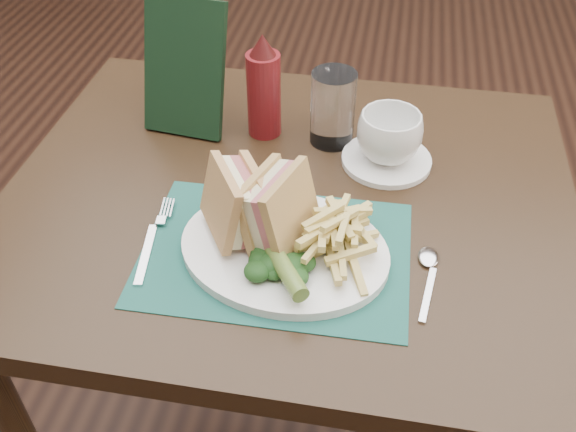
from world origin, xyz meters
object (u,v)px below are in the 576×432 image
(placemat, at_px, (276,253))
(plate, at_px, (284,250))
(sandwich_half_a, at_px, (221,205))
(drinking_glass, at_px, (333,108))
(table_main, at_px, (288,338))
(check_presenter, at_px, (184,68))
(saucer, at_px, (386,160))
(sandwich_half_b, at_px, (265,203))
(coffee_cup, at_px, (389,137))
(ketchup_bottle, at_px, (264,86))

(placemat, xyz_separation_m, plate, (0.01, -0.00, 0.01))
(sandwich_half_a, xyz_separation_m, drinking_glass, (0.12, 0.29, -0.01))
(table_main, height_order, placemat, placemat)
(placemat, bearing_deg, sandwich_half_a, 174.66)
(placemat, height_order, check_presenter, check_presenter)
(saucer, distance_m, check_presenter, 0.38)
(sandwich_half_b, distance_m, coffee_cup, 0.28)
(table_main, bearing_deg, drinking_glass, 72.36)
(drinking_glass, height_order, check_presenter, check_presenter)
(sandwich_half_b, bearing_deg, saucer, 72.88)
(check_presenter, bearing_deg, table_main, -30.70)
(plate, bearing_deg, table_main, 107.79)
(table_main, bearing_deg, sandwich_half_a, -118.27)
(placemat, relative_size, sandwich_half_a, 3.46)
(placemat, height_order, plate, plate)
(sandwich_half_a, relative_size, check_presenter, 0.47)
(sandwich_half_b, bearing_deg, coffee_cup, 72.88)
(saucer, bearing_deg, coffee_cup, 0.00)
(saucer, relative_size, ketchup_bottle, 0.81)
(sandwich_half_a, relative_size, saucer, 0.73)
(sandwich_half_b, distance_m, drinking_glass, 0.28)
(saucer, bearing_deg, check_presenter, 171.34)
(coffee_cup, bearing_deg, table_main, -144.64)
(sandwich_half_b, height_order, drinking_glass, same)
(coffee_cup, relative_size, ketchup_bottle, 0.57)
(sandwich_half_a, height_order, drinking_glass, drinking_glass)
(table_main, xyz_separation_m, saucer, (0.15, 0.11, 0.38))
(plate, height_order, coffee_cup, coffee_cup)
(sandwich_half_a, distance_m, saucer, 0.33)
(placemat, bearing_deg, plate, -1.61)
(saucer, bearing_deg, sandwich_half_b, -125.77)
(table_main, distance_m, placemat, 0.40)
(check_presenter, bearing_deg, placemat, -47.66)
(table_main, height_order, sandwich_half_a, sandwich_half_a)
(table_main, bearing_deg, plate, -82.33)
(saucer, height_order, drinking_glass, drinking_glass)
(table_main, relative_size, sandwich_half_b, 7.99)
(coffee_cup, bearing_deg, placemat, -120.11)
(sandwich_half_b, distance_m, ketchup_bottle, 0.28)
(ketchup_bottle, bearing_deg, coffee_cup, -13.97)
(table_main, xyz_separation_m, placemat, (0.01, -0.14, 0.38))
(sandwich_half_b, xyz_separation_m, check_presenter, (-0.20, 0.28, 0.04))
(plate, xyz_separation_m, sandwich_half_b, (-0.03, 0.02, 0.06))
(sandwich_half_b, height_order, ketchup_bottle, ketchup_bottle)
(plate, distance_m, ketchup_bottle, 0.32)
(table_main, bearing_deg, check_presenter, 142.51)
(drinking_glass, bearing_deg, plate, -95.86)
(sandwich_half_a, xyz_separation_m, coffee_cup, (0.22, 0.24, -0.02))
(placemat, relative_size, sandwich_half_b, 3.37)
(drinking_glass, bearing_deg, sandwich_half_a, -112.76)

